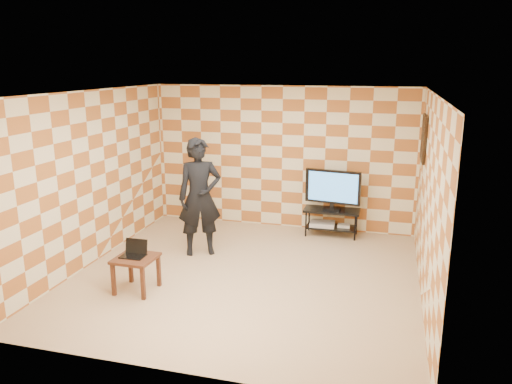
% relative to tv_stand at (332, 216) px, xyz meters
% --- Properties ---
extents(floor, '(5.00, 5.00, 0.00)m').
position_rel_tv_stand_xyz_m(floor, '(-1.02, -2.17, -0.37)').
color(floor, tan).
rests_on(floor, ground).
extents(wall_back, '(5.00, 0.02, 2.70)m').
position_rel_tv_stand_xyz_m(wall_back, '(-1.02, 0.33, 0.98)').
color(wall_back, beige).
rests_on(wall_back, ground).
extents(wall_front, '(5.00, 0.02, 2.70)m').
position_rel_tv_stand_xyz_m(wall_front, '(-1.02, -4.67, 0.98)').
color(wall_front, beige).
rests_on(wall_front, ground).
extents(wall_left, '(0.02, 5.00, 2.70)m').
position_rel_tv_stand_xyz_m(wall_left, '(-3.52, -2.17, 0.98)').
color(wall_left, beige).
rests_on(wall_left, ground).
extents(wall_right, '(0.02, 5.00, 2.70)m').
position_rel_tv_stand_xyz_m(wall_right, '(1.48, -2.17, 0.98)').
color(wall_right, beige).
rests_on(wall_right, ground).
extents(ceiling, '(5.00, 5.00, 0.02)m').
position_rel_tv_stand_xyz_m(ceiling, '(-1.02, -2.17, 2.33)').
color(ceiling, white).
rests_on(ceiling, wall_back).
extents(wall_art, '(0.04, 0.72, 0.72)m').
position_rel_tv_stand_xyz_m(wall_art, '(1.45, -0.62, 1.58)').
color(wall_art, black).
rests_on(wall_art, wall_right).
extents(tv_stand, '(1.01, 0.45, 0.50)m').
position_rel_tv_stand_xyz_m(tv_stand, '(0.00, 0.00, 0.00)').
color(tv_stand, black).
rests_on(tv_stand, floor).
extents(tv, '(1.01, 0.23, 0.73)m').
position_rel_tv_stand_xyz_m(tv, '(0.00, -0.00, 0.54)').
color(tv, black).
rests_on(tv, tv_stand).
extents(dvd_player, '(0.46, 0.34, 0.08)m').
position_rel_tv_stand_xyz_m(dvd_player, '(-0.16, -0.01, -0.16)').
color(dvd_player, '#B8B8BA').
rests_on(dvd_player, tv_stand).
extents(game_console, '(0.23, 0.17, 0.05)m').
position_rel_tv_stand_xyz_m(game_console, '(0.22, 0.03, -0.17)').
color(game_console, silver).
rests_on(game_console, tv_stand).
extents(side_table, '(0.55, 0.55, 0.50)m').
position_rel_tv_stand_xyz_m(side_table, '(-2.34, -3.04, 0.05)').
color(side_table, '#3B2113').
rests_on(side_table, floor).
extents(laptop, '(0.33, 0.26, 0.22)m').
position_rel_tv_stand_xyz_m(laptop, '(-2.38, -3.00, 0.18)').
color(laptop, black).
rests_on(laptop, side_table).
extents(person, '(0.84, 0.74, 1.94)m').
position_rel_tv_stand_xyz_m(person, '(-2.00, -1.46, 0.60)').
color(person, black).
rests_on(person, floor).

